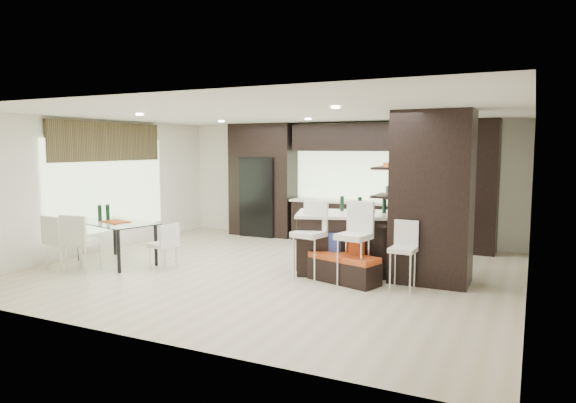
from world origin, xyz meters
The scene contains 22 objects.
ground centered at (0.00, 0.00, 0.00)m, with size 8.00×8.00×0.00m, color #BFB192.
back_wall centered at (0.00, 3.50, 1.35)m, with size 8.00×0.02×2.70m, color white.
left_wall centered at (-4.00, 0.00, 1.35)m, with size 0.02×7.00×2.70m, color white.
right_wall centered at (4.00, 0.00, 1.35)m, with size 0.02×7.00×2.70m, color white.
ceiling centered at (0.00, 0.00, 2.70)m, with size 8.00×7.00×0.02m, color white.
window_left centered at (-3.96, 0.20, 1.35)m, with size 0.04×3.20×1.90m, color #B2D199.
window_back centered at (0.60, 3.46, 1.55)m, with size 3.40×0.04×1.20m, color #B2D199.
stone_accent centered at (-3.93, 0.20, 2.25)m, with size 0.08×3.00×0.80m, color brown.
ceiling_spots centered at (0.00, 0.25, 2.68)m, with size 4.00×3.00×0.02m, color white.
back_cabinetry centered at (0.50, 3.17, 1.35)m, with size 6.80×0.68×2.70m, color black.
refrigerator centered at (-1.90, 3.12, 0.95)m, with size 0.90×0.68×1.90m, color black.
partition_column centered at (2.60, 0.40, 1.35)m, with size 1.20×0.80×2.70m, color black.
kitchen_island centered at (1.55, 0.59, 0.51)m, with size 2.47×1.06×1.03m, color black.
stool_left centered at (0.79, -0.27, 0.51)m, with size 0.45×0.45×1.02m, color silver.
stool_mid centered at (1.55, -0.28, 0.52)m, with size 0.46×0.46×1.04m, color silver.
stool_right centered at (2.30, -0.23, 0.42)m, with size 0.37×0.37×0.84m, color silver.
bench centered at (1.37, -0.22, 0.22)m, with size 1.16×0.45×0.45m, color black.
floor_vase centered at (1.55, 0.75, 0.53)m, with size 0.39×0.39×1.06m, color #47553D, non-canonical shape.
dining_table centered at (-2.87, -0.74, 0.38)m, with size 1.59×0.90×0.77m, color white.
chair_near centered at (-2.87, -1.52, 0.47)m, with size 0.50×0.50×0.93m, color silver.
chair_far centered at (-3.36, -1.51, 0.44)m, with size 0.48×0.48×0.89m, color silver.
chair_end centered at (-1.79, -0.74, 0.37)m, with size 0.41×0.41×0.75m, color silver.
Camera 1 is at (4.02, -7.77, 2.13)m, focal length 32.00 mm.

